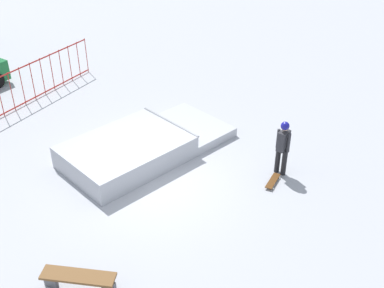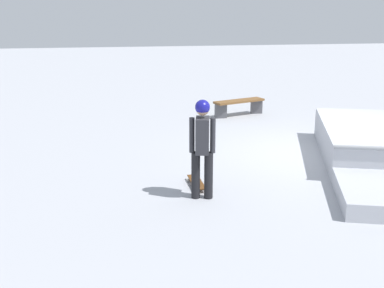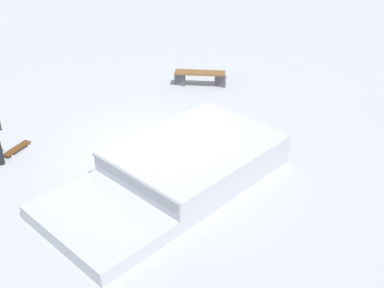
% 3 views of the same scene
% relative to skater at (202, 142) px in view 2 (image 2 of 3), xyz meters
% --- Properties ---
extents(ground_plane, '(60.00, 60.00, 0.00)m').
position_rel_skater_xyz_m(ground_plane, '(-2.09, 3.07, -1.01)').
color(ground_plane, '#A8AAB2').
extents(skater, '(0.42, 0.43, 1.73)m').
position_rel_skater_xyz_m(skater, '(0.00, 0.00, 0.00)').
color(skater, black).
rests_on(skater, ground).
extents(skateboard, '(0.80, 0.27, 0.09)m').
position_rel_skater_xyz_m(skateboard, '(-0.58, 0.01, -0.93)').
color(skateboard, '#593314').
rests_on(skateboard, ground).
extents(park_bench, '(0.92, 1.64, 0.48)m').
position_rel_skater_xyz_m(park_bench, '(-6.27, 2.32, -0.65)').
color(park_bench, brown).
rests_on(park_bench, ground).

